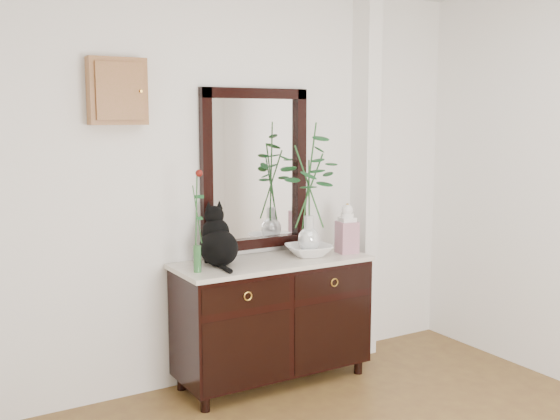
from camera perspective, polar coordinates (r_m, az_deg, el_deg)
wall_back at (r=4.48m, az=-3.40°, el=2.35°), size 3.60×0.04×2.70m
pilaster at (r=4.95m, az=7.39°, el=2.85°), size 0.12×0.20×2.70m
sideboard at (r=4.48m, az=-0.66°, el=-9.07°), size 1.33×0.52×0.82m
wall_mirror at (r=4.50m, az=-2.19°, el=3.55°), size 0.80×0.06×1.10m
key_cabinet at (r=4.10m, az=-13.98°, el=10.00°), size 0.35×0.10×0.40m
cat at (r=4.21m, az=-5.38°, el=-2.23°), size 0.30×0.36×0.39m
lotus_bowl at (r=4.51m, az=2.52°, el=-3.53°), size 0.36×0.36×0.08m
vase_branches at (r=4.44m, az=2.55°, el=1.96°), size 0.53×0.53×0.91m
bud_vase_rose at (r=4.02m, az=-7.27°, el=-0.91°), size 0.09×0.09×0.64m
ginger_jar at (r=4.61m, az=5.86°, el=-1.56°), size 0.15×0.15×0.35m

